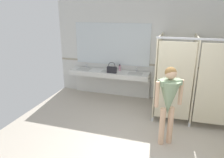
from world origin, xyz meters
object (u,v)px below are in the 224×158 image
(handbag, at_px, (112,69))
(soap_dispenser, at_px, (120,68))
(paper_cup, at_px, (115,71))
(person_standing, at_px, (169,97))

(handbag, xyz_separation_m, soap_dispenser, (0.16, 0.30, -0.02))
(soap_dispenser, bearing_deg, paper_cup, -110.72)
(person_standing, height_order, soap_dispenser, person_standing)
(person_standing, relative_size, paper_cup, 17.35)
(person_standing, height_order, paper_cup, person_standing)
(person_standing, distance_m, handbag, 2.51)
(handbag, bearing_deg, soap_dispenser, 62.47)
(soap_dispenser, distance_m, paper_cup, 0.24)
(person_standing, distance_m, paper_cup, 2.52)
(handbag, distance_m, paper_cup, 0.12)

